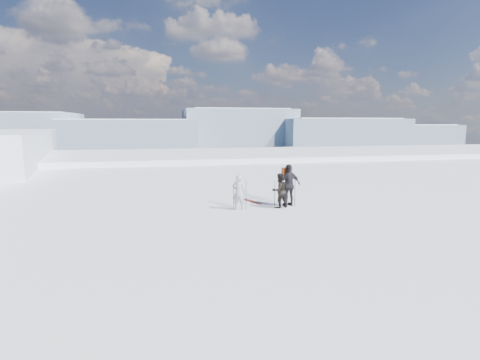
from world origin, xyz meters
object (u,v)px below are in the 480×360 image
(skier_grey, at_px, (239,192))
(skier_dark, at_px, (279,191))
(skier_pack, at_px, (289,185))
(skis_loose, at_px, (250,201))

(skier_grey, distance_m, skier_dark, 1.83)
(skier_pack, bearing_deg, skis_loose, -53.66)
(skier_grey, relative_size, skis_loose, 0.94)
(skier_grey, relative_size, skier_pack, 0.81)
(skier_grey, bearing_deg, skier_pack, -153.64)
(skier_grey, relative_size, skier_dark, 1.00)
(skis_loose, bearing_deg, skier_grey, -120.03)
(skier_dark, xyz_separation_m, skier_pack, (0.55, 0.26, 0.18))
(skier_pack, relative_size, skis_loose, 1.17)
(skier_dark, bearing_deg, skier_pack, -171.22)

